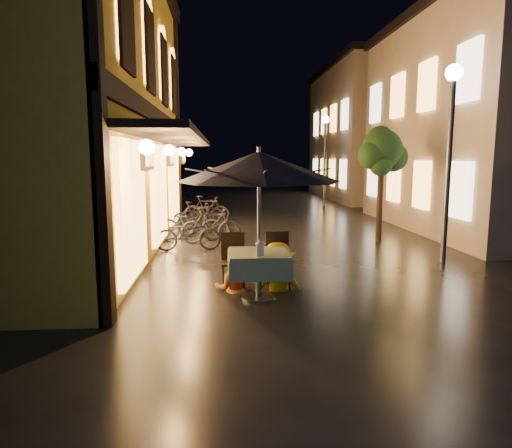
{
  "coord_description": "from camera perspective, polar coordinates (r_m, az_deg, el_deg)",
  "views": [
    {
      "loc": [
        -1.87,
        -7.55,
        2.3
      ],
      "look_at": [
        -1.29,
        0.25,
        1.15
      ],
      "focal_mm": 32.0,
      "sensor_mm": 36.0,
      "label": 1
    }
  ],
  "objects": [
    {
      "name": "east_building_far",
      "position": [
        27.25,
        16.16,
        10.89
      ],
      "size": [
        7.3,
        10.3,
        7.3
      ],
      "color": "#B9A492",
      "rests_on": "ground"
    },
    {
      "name": "cafe_chair_right",
      "position": [
        8.19,
        2.73,
        -4.07
      ],
      "size": [
        0.42,
        0.42,
        0.97
      ],
      "color": "black",
      "rests_on": "ground"
    },
    {
      "name": "table_lantern",
      "position": [
        7.11,
        0.5,
        -2.84
      ],
      "size": [
        0.16,
        0.16,
        0.25
      ],
      "color": "white",
      "rests_on": "cafe_table"
    },
    {
      "name": "person_yellow",
      "position": [
        7.92,
        2.72,
        -2.48
      ],
      "size": [
        1.06,
        0.62,
        1.62
      ],
      "primitive_type": "imported",
      "rotation": [
        0.0,
        0.0,
        3.16
      ],
      "color": "gold",
      "rests_on": "ground"
    },
    {
      "name": "bicycle_2",
      "position": [
        12.73,
        -8.23,
        0.05
      ],
      "size": [
        1.85,
        0.73,
        0.96
      ],
      "primitive_type": "imported",
      "rotation": [
        0.0,
        0.0,
        1.52
      ],
      "color": "black",
      "rests_on": "ground"
    },
    {
      "name": "streetlamp_far",
      "position": [
        22.1,
        8.62,
        9.87
      ],
      "size": [
        0.36,
        0.36,
        4.23
      ],
      "color": "#59595E",
      "rests_on": "ground"
    },
    {
      "name": "streetlamp_near",
      "position": [
        10.74,
        23.17,
        11.0
      ],
      "size": [
        0.36,
        0.36,
        4.23
      ],
      "color": "#59595E",
      "rests_on": "ground"
    },
    {
      "name": "person_orange",
      "position": [
        7.9,
        -2.91,
        -3.51
      ],
      "size": [
        0.67,
        0.53,
        1.35
      ],
      "primitive_type": "imported",
      "rotation": [
        0.0,
        0.0,
        3.11
      ],
      "color": "orange",
      "rests_on": "ground"
    },
    {
      "name": "cafe_chair_left",
      "position": [
        8.13,
        -2.89,
        -4.16
      ],
      "size": [
        0.42,
        0.42,
        0.97
      ],
      "color": "black",
      "rests_on": "ground"
    },
    {
      "name": "bicycle_0",
      "position": [
        11.39,
        -8.51,
        -1.21
      ],
      "size": [
        1.66,
        0.69,
        0.85
      ],
      "primitive_type": "imported",
      "rotation": [
        0.0,
        0.0,
        1.65
      ],
      "color": "black",
      "rests_on": "ground"
    },
    {
      "name": "cafe_table",
      "position": [
        7.42,
        0.34,
        -4.98
      ],
      "size": [
        0.99,
        0.99,
        0.78
      ],
      "color": "#59595E",
      "rests_on": "ground"
    },
    {
      "name": "bicycle_5",
      "position": [
        16.09,
        -6.19,
        1.82
      ],
      "size": [
        1.65,
        0.64,
        0.96
      ],
      "primitive_type": "imported",
      "rotation": [
        0.0,
        0.0,
        1.45
      ],
      "color": "black",
      "rests_on": "ground"
    },
    {
      "name": "bicycle_3",
      "position": [
        14.53,
        -7.47,
        1.0
      ],
      "size": [
        1.56,
        0.62,
        0.91
      ],
      "primitive_type": "imported",
      "rotation": [
        0.0,
        0.0,
        1.7
      ],
      "color": "black",
      "rests_on": "ground"
    },
    {
      "name": "patio_umbrella",
      "position": [
        7.22,
        0.35,
        7.16
      ],
      "size": [
        2.64,
        2.64,
        2.46
      ],
      "color": "#59595E",
      "rests_on": "ground"
    },
    {
      "name": "bicycle_4",
      "position": [
        15.82,
        -6.74,
        1.44
      ],
      "size": [
        1.65,
        1.13,
        0.82
      ],
      "primitive_type": "imported",
      "rotation": [
        0.0,
        0.0,
        1.99
      ],
      "color": "black",
      "rests_on": "ground"
    },
    {
      "name": "street_tree",
      "position": [
        12.8,
        15.48,
        8.6
      ],
      "size": [
        1.43,
        1.2,
        3.15
      ],
      "color": "black",
      "rests_on": "ground"
    },
    {
      "name": "bicycle_1",
      "position": [
        12.23,
        -5.66,
        -0.2
      ],
      "size": [
        1.64,
        0.52,
        0.98
      ],
      "primitive_type": "imported",
      "rotation": [
        0.0,
        0.0,
        1.61
      ],
      "color": "black",
      "rests_on": "ground"
    },
    {
      "name": "west_building",
      "position": [
        12.26,
        -23.29,
        14.31
      ],
      "size": [
        5.9,
        11.4,
        7.4
      ],
      "color": "gold",
      "rests_on": "ground"
    },
    {
      "name": "ground",
      "position": [
        8.11,
        9.34,
        -8.22
      ],
      "size": [
        90.0,
        90.0,
        0.0
      ],
      "primitive_type": "plane",
      "color": "black",
      "rests_on": "ground"
    }
  ]
}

